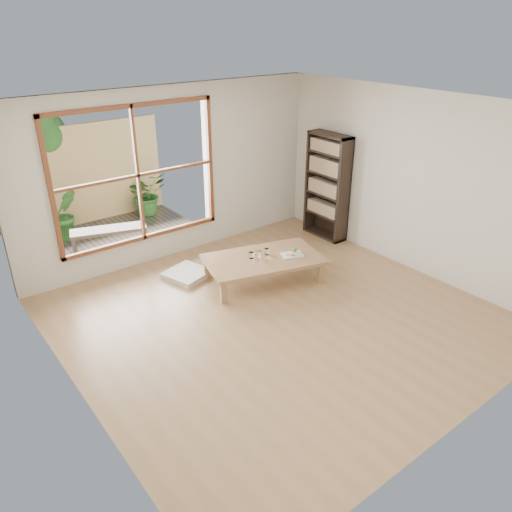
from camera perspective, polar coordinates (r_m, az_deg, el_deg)
The scene contains 15 objects.
ground at distance 6.45m, azimuth 2.24°, elevation -6.87°, with size 5.00×5.00×0.00m, color #A77E53.
low_table at distance 7.13m, azimuth 0.83°, elevation -0.51°, with size 1.82×1.33×0.36m.
floor_cushion at distance 7.41m, azimuth -7.87°, elevation -2.07°, with size 0.56×0.56×0.08m, color beige.
bookshelf at distance 8.51m, azimuth 8.14°, elevation 7.85°, with size 0.28×0.79×1.77m, color black.
glass_tall at distance 7.03m, azimuth 0.35°, elevation 0.06°, with size 0.07×0.07×0.13m, color silver.
glass_mid at distance 7.19m, azimuth 1.23°, elevation 0.51°, with size 0.06×0.06×0.09m, color silver.
glass_short at distance 7.15m, azimuth 0.09°, elevation 0.32°, with size 0.06×0.06×0.08m, color silver.
glass_small at distance 7.08m, azimuth -0.54°, elevation 0.10°, with size 0.07×0.07×0.09m, color silver.
food_tray at distance 7.20m, azimuth 4.21°, elevation 0.28°, with size 0.36×0.31×0.09m.
deck at distance 8.93m, azimuth -15.63°, elevation 1.94°, with size 2.80×2.00×0.05m, color #3E352D.
garden_bench at distance 8.35m, azimuth -16.47°, elevation 2.65°, with size 1.23×0.70×0.37m.
bamboo_fence at distance 9.52m, azimuth -18.71°, elevation 8.81°, with size 2.80×0.06×1.80m, color tan.
shrub_right at distance 9.73m, azimuth -12.40°, elevation 6.98°, with size 0.72×0.62×0.80m, color #2A6023.
shrub_left at distance 8.97m, azimuth -21.02°, elevation 4.52°, with size 0.49×0.39×0.89m, color #2A6023.
garden_tree at distance 9.44m, azimuth -23.90°, elevation 12.42°, with size 1.04×0.85×2.22m.
Camera 1 is at (-3.51, -4.12, 3.50)m, focal length 35.00 mm.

